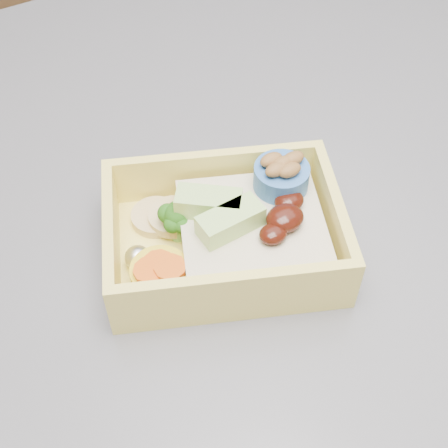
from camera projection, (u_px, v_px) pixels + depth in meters
bento_box at (231, 231)px, 0.47m from camera, size 0.21×0.18×0.06m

